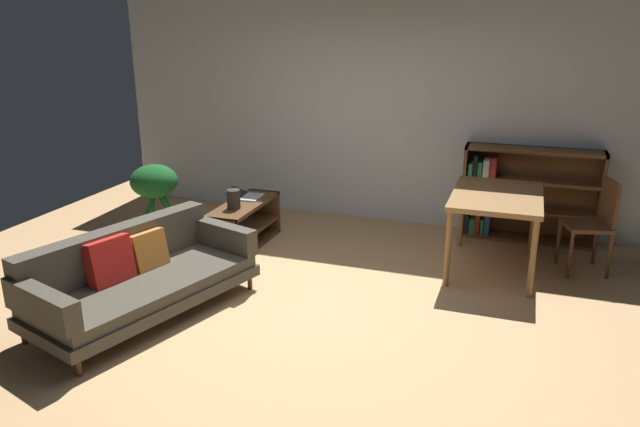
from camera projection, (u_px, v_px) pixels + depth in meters
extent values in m
plane|color=tan|center=(297.00, 308.00, 5.30)|extent=(8.16, 8.16, 0.00)
cube|color=silver|center=(376.00, 112.00, 7.30)|extent=(6.80, 0.10, 2.70)
cylinder|color=#56351E|center=(250.00, 282.00, 5.65)|extent=(0.04, 0.04, 0.14)
cylinder|color=#56351E|center=(78.00, 367.00, 4.28)|extent=(0.04, 0.04, 0.14)
cylinder|color=#56351E|center=(196.00, 264.00, 6.07)|extent=(0.04, 0.04, 0.14)
cylinder|color=#56351E|center=(24.00, 336.00, 4.70)|extent=(0.04, 0.04, 0.14)
cube|color=#474238|center=(146.00, 294.00, 5.14)|extent=(1.41, 2.12, 0.10)
cube|color=#474238|center=(145.00, 284.00, 5.11)|extent=(1.35, 2.03, 0.10)
cube|color=#474238|center=(117.00, 248.00, 5.23)|extent=(0.73, 1.84, 0.38)
cube|color=#474238|center=(221.00, 235.00, 5.75)|extent=(0.83, 0.38, 0.24)
cube|color=#474238|center=(41.00, 304.00, 4.36)|extent=(0.83, 0.38, 0.24)
cube|color=red|center=(109.00, 261.00, 4.99)|extent=(0.30, 0.43, 0.40)
cube|color=orange|center=(148.00, 250.00, 5.30)|extent=(0.28, 0.37, 0.35)
cube|color=#56351E|center=(264.00, 211.00, 7.16)|extent=(0.39, 0.04, 0.50)
cube|color=#56351E|center=(220.00, 242.00, 6.17)|extent=(0.39, 0.04, 0.50)
cube|color=#56351E|center=(244.00, 229.00, 6.68)|extent=(0.39, 1.10, 0.04)
cube|color=#56351E|center=(243.00, 205.00, 6.59)|extent=(0.39, 1.14, 0.04)
cube|color=#56351E|center=(245.00, 244.00, 6.73)|extent=(0.39, 1.10, 0.04)
cube|color=silver|center=(252.00, 197.00, 6.79)|extent=(0.23, 0.33, 0.02)
cube|color=black|center=(236.00, 193.00, 6.82)|extent=(0.21, 0.32, 0.07)
cylinder|color=#2D2823|center=(234.00, 199.00, 6.38)|extent=(0.14, 0.14, 0.21)
cylinder|color=slate|center=(233.00, 195.00, 6.37)|extent=(0.08, 0.08, 0.01)
cylinder|color=brown|center=(159.00, 234.00, 6.73)|extent=(0.28, 0.28, 0.25)
cylinder|color=#195623|center=(167.00, 204.00, 6.62)|extent=(0.30, 0.13, 0.49)
cylinder|color=#195623|center=(164.00, 204.00, 6.71)|extent=(0.10, 0.24, 0.43)
cylinder|color=#195623|center=(149.00, 207.00, 6.65)|extent=(0.21, 0.08, 0.40)
cylinder|color=#195623|center=(153.00, 208.00, 6.56)|extent=(0.06, 0.19, 0.43)
ellipsoid|color=#195623|center=(154.00, 181.00, 6.54)|extent=(0.51, 0.51, 0.36)
cylinder|color=olive|center=(462.00, 214.00, 6.64)|extent=(0.06, 0.06, 0.75)
cylinder|color=olive|center=(448.00, 249.00, 5.63)|extent=(0.06, 0.06, 0.75)
cylinder|color=olive|center=(534.00, 221.00, 6.40)|extent=(0.06, 0.06, 0.75)
cylinder|color=olive|center=(533.00, 259.00, 5.40)|extent=(0.06, 0.06, 0.75)
cube|color=olive|center=(497.00, 196.00, 5.89)|extent=(0.85, 1.22, 0.05)
cylinder|color=#56351E|center=(570.00, 256.00, 5.85)|extent=(0.04, 0.04, 0.46)
cylinder|color=#56351E|center=(558.00, 242.00, 6.20)|extent=(0.04, 0.04, 0.46)
cylinder|color=#56351E|center=(609.00, 256.00, 5.83)|extent=(0.04, 0.04, 0.46)
cylinder|color=#56351E|center=(595.00, 243.00, 6.18)|extent=(0.04, 0.04, 0.46)
cube|color=#56351E|center=(586.00, 226.00, 5.94)|extent=(0.50, 0.50, 0.04)
cube|color=#56351E|center=(609.00, 202.00, 5.85)|extent=(0.13, 0.36, 0.45)
cube|color=brown|center=(464.00, 189.00, 7.01)|extent=(0.04, 0.32, 1.07)
cube|color=brown|center=(600.00, 201.00, 6.55)|extent=(0.04, 0.32, 1.07)
cube|color=brown|center=(535.00, 150.00, 6.62)|extent=(1.49, 0.32, 0.04)
cube|color=brown|center=(525.00, 238.00, 6.94)|extent=(1.49, 0.32, 0.04)
cube|color=brown|center=(530.00, 192.00, 6.91)|extent=(1.45, 0.04, 1.07)
cube|color=brown|center=(528.00, 209.00, 6.83)|extent=(1.45, 0.31, 0.04)
cube|color=brown|center=(531.00, 180.00, 6.73)|extent=(1.45, 0.31, 0.04)
cube|color=black|center=(467.00, 221.00, 7.09)|extent=(0.05, 0.25, 0.23)
cube|color=#337F47|center=(473.00, 224.00, 7.08)|extent=(0.06, 0.26, 0.18)
cube|color=red|center=(478.00, 222.00, 7.04)|extent=(0.05, 0.21, 0.24)
cube|color=#337F47|center=(482.00, 225.00, 7.03)|extent=(0.03, 0.22, 0.19)
cube|color=#2D5199|center=(487.00, 223.00, 7.01)|extent=(0.06, 0.22, 0.24)
cube|color=#2D5199|center=(469.00, 195.00, 6.98)|extent=(0.04, 0.22, 0.19)
cube|color=#337F47|center=(474.00, 195.00, 6.96)|extent=(0.06, 0.21, 0.19)
cube|color=gold|center=(480.00, 194.00, 6.94)|extent=(0.06, 0.22, 0.23)
cube|color=silver|center=(485.00, 197.00, 6.93)|extent=(0.05, 0.24, 0.18)
cube|color=#2D5199|center=(490.00, 196.00, 6.91)|extent=(0.03, 0.24, 0.22)
cube|color=#337F47|center=(471.00, 169.00, 6.88)|extent=(0.04, 0.20, 0.14)
cube|color=black|center=(476.00, 165.00, 6.85)|extent=(0.04, 0.22, 0.24)
cube|color=#337F47|center=(481.00, 168.00, 6.85)|extent=(0.05, 0.22, 0.17)
cube|color=silver|center=(487.00, 167.00, 6.82)|extent=(0.07, 0.22, 0.20)
cube|color=red|center=(494.00, 167.00, 6.79)|extent=(0.07, 0.21, 0.23)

